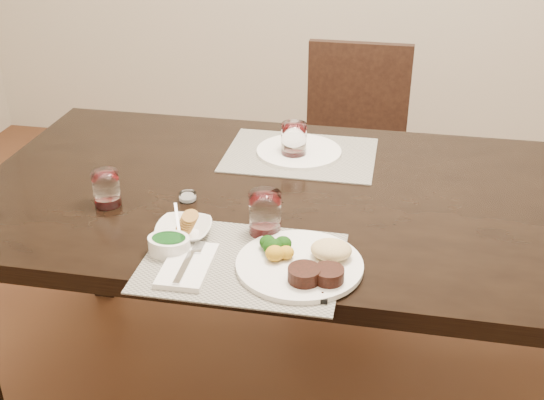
% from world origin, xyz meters
% --- Properties ---
extents(ground_plane, '(4.50, 4.50, 0.00)m').
position_xyz_m(ground_plane, '(0.00, 0.00, 0.00)').
color(ground_plane, '#4B2818').
rests_on(ground_plane, ground).
extents(dining_table, '(2.00, 1.00, 0.75)m').
position_xyz_m(dining_table, '(0.00, 0.00, 0.67)').
color(dining_table, black).
rests_on(dining_table, ground).
extents(chair_far, '(0.42, 0.42, 0.90)m').
position_xyz_m(chair_far, '(0.00, 0.93, 0.50)').
color(chair_far, black).
rests_on(chair_far, ground).
extents(placemat_near, '(0.46, 0.34, 0.00)m').
position_xyz_m(placemat_near, '(-0.16, -0.38, 0.75)').
color(placemat_near, gray).
rests_on(placemat_near, dining_table).
extents(placemat_far, '(0.46, 0.34, 0.00)m').
position_xyz_m(placemat_far, '(-0.12, 0.24, 0.75)').
color(placemat_far, gray).
rests_on(placemat_far, dining_table).
extents(dinner_plate, '(0.29, 0.29, 0.05)m').
position_xyz_m(dinner_plate, '(-0.01, -0.38, 0.77)').
color(dinner_plate, white).
rests_on(dinner_plate, placemat_near).
extents(napkin_fork, '(0.11, 0.19, 0.02)m').
position_xyz_m(napkin_fork, '(-0.27, -0.43, 0.76)').
color(napkin_fork, white).
rests_on(napkin_fork, placemat_near).
extents(steak_knife, '(0.03, 0.23, 0.01)m').
position_xyz_m(steak_knife, '(0.04, -0.44, 0.76)').
color(steak_knife, silver).
rests_on(steak_knife, placemat_near).
extents(cracker_bowl, '(0.14, 0.14, 0.06)m').
position_xyz_m(cracker_bowl, '(-0.32, -0.30, 0.77)').
color(cracker_bowl, white).
rests_on(cracker_bowl, placemat_near).
extents(sauce_ramekin, '(0.10, 0.15, 0.08)m').
position_xyz_m(sauce_ramekin, '(-0.34, -0.38, 0.78)').
color(sauce_ramekin, white).
rests_on(sauce_ramekin, placemat_near).
extents(wine_glass_near, '(0.08, 0.08, 0.11)m').
position_xyz_m(wine_glass_near, '(-0.13, -0.24, 0.80)').
color(wine_glass_near, silver).
rests_on(wine_glass_near, placemat_near).
extents(far_plate, '(0.26, 0.26, 0.01)m').
position_xyz_m(far_plate, '(-0.12, 0.25, 0.76)').
color(far_plate, white).
rests_on(far_plate, placemat_far).
extents(wine_glass_far, '(0.08, 0.08, 0.11)m').
position_xyz_m(wine_glass_far, '(-0.14, 0.22, 0.80)').
color(wine_glass_far, silver).
rests_on(wine_glass_far, placemat_far).
extents(wine_glass_side, '(0.07, 0.07, 0.10)m').
position_xyz_m(wine_glass_side, '(-0.58, -0.17, 0.79)').
color(wine_glass_side, silver).
rests_on(wine_glass_side, dining_table).
extents(salt_cellar, '(0.05, 0.05, 0.02)m').
position_xyz_m(salt_cellar, '(-0.37, -0.11, 0.76)').
color(salt_cellar, silver).
rests_on(salt_cellar, dining_table).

